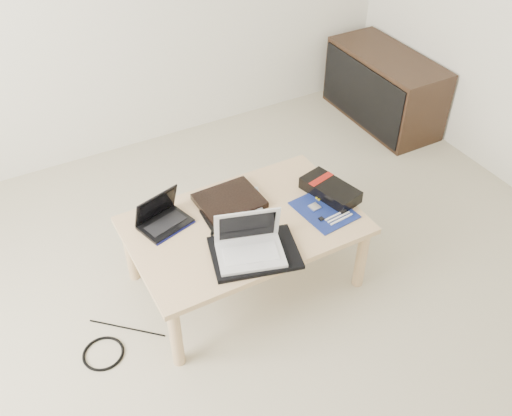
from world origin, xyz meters
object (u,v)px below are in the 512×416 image
gpu_box (330,190)px  netbook (163,218)px  media_cabinet (383,88)px  coffee_table (245,230)px  white_laptop (249,245)px

gpu_box → netbook: bearing=166.3°
media_cabinet → gpu_box: size_ratio=2.76×
coffee_table → white_laptop: white_laptop is taller
netbook → gpu_box: size_ratio=0.83×
media_cabinet → white_laptop: bearing=-145.8°
white_laptop → gpu_box: bearing=18.1°
coffee_table → media_cabinet: 1.88m
media_cabinet → white_laptop: size_ratio=2.63×
gpu_box → coffee_table: bearing=177.8°
coffee_table → media_cabinet: bearing=30.5°
coffee_table → netbook: (-0.34, 0.18, 0.08)m
coffee_table → gpu_box: 0.49m
coffee_table → netbook: 0.40m
coffee_table → gpu_box: bearing=-2.2°
netbook → gpu_box: (0.82, -0.20, -0.00)m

